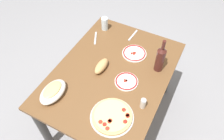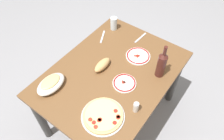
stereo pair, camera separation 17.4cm
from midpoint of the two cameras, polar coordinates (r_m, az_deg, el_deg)
ground_plane at (r=2.35m, az=2.16°, el=-11.76°), size 8.00×8.00×0.00m
dining_table at (r=1.85m, az=2.68°, el=-3.13°), size 1.20×0.88×0.71m
pepperoni_pizza at (r=1.53m, az=0.95°, el=-11.97°), size 0.30×0.30×0.03m
baked_pasta_dish at (r=1.68m, az=-12.82°, el=-3.66°), size 0.24×0.15×0.08m
wine_bottle at (r=1.71m, az=15.62°, el=1.31°), size 0.07×0.07×0.30m
water_glass at (r=2.11m, az=2.85°, el=11.88°), size 0.06×0.06×0.12m
side_plate_near at (r=1.89m, az=9.42°, el=3.50°), size 0.21×0.21×0.02m
side_plate_far at (r=1.69m, az=6.19°, el=-3.55°), size 0.18×0.18×0.02m
bread_loaf at (r=1.77m, az=0.27°, el=1.17°), size 0.18×0.07×0.07m
spice_shaker at (r=1.55m, az=9.50°, el=-9.71°), size 0.04×0.04×0.09m
fork_left at (r=2.07m, az=9.81°, el=8.12°), size 0.17×0.03×0.00m
fork_right at (r=2.05m, az=-0.04°, el=8.52°), size 0.16×0.09×0.00m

